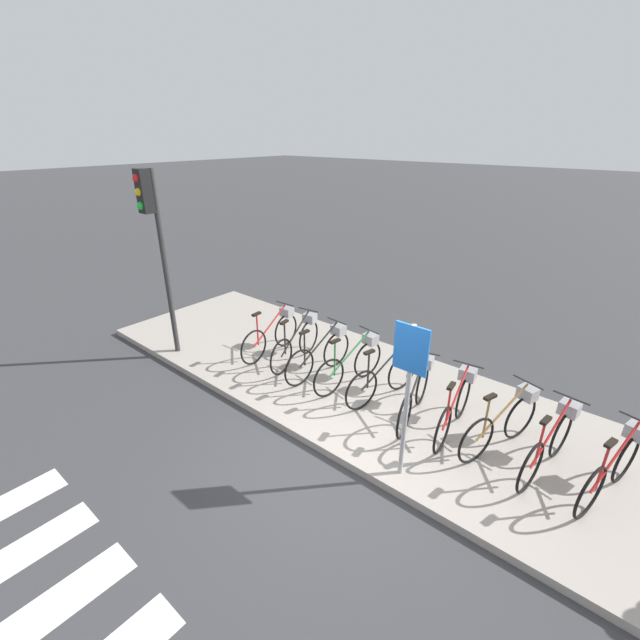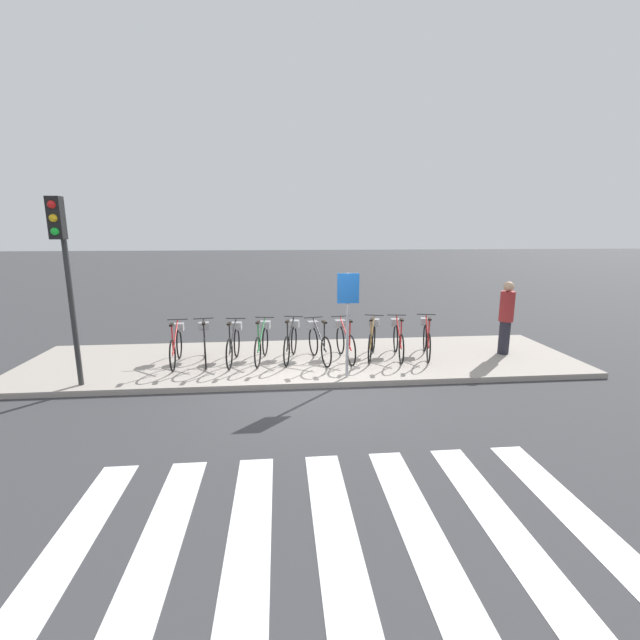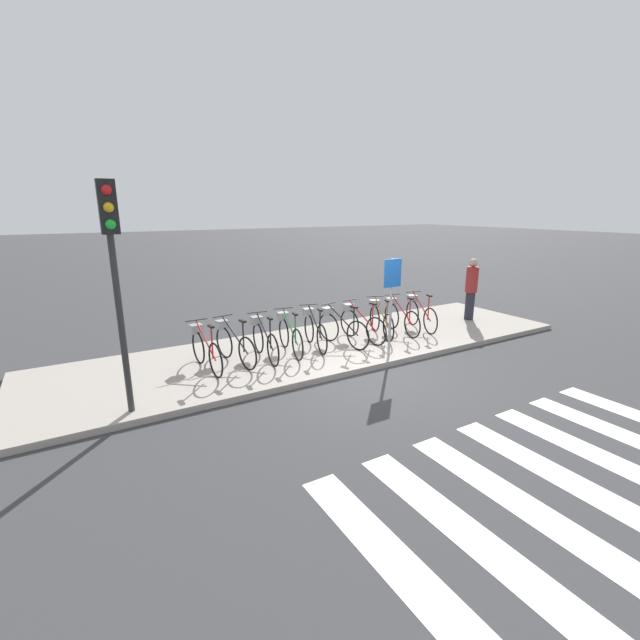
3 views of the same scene
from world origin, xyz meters
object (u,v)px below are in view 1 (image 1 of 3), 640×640
(parked_bicycle_5, at_px, (416,391))
(parked_bicycle_7, at_px, (504,421))
(parked_bicycle_3, at_px, (353,362))
(sign_post, at_px, (409,377))
(parked_bicycle_9, at_px, (615,466))
(parked_bicycle_4, at_px, (387,374))
(traffic_light, at_px, (154,227))
(parked_bicycle_0, at_px, (273,332))
(parked_bicycle_8, at_px, (551,441))
(parked_bicycle_2, at_px, (322,352))
(parked_bicycle_6, at_px, (456,404))
(parked_bicycle_1, at_px, (298,340))

(parked_bicycle_5, bearing_deg, parked_bicycle_7, 5.73)
(parked_bicycle_3, height_order, parked_bicycle_5, same)
(parked_bicycle_3, xyz_separation_m, parked_bicycle_7, (2.61, 0.02, 0.00))
(parked_bicycle_3, height_order, sign_post, sign_post)
(parked_bicycle_5, height_order, parked_bicycle_9, same)
(parked_bicycle_5, distance_m, sign_post, 1.69)
(parked_bicycle_4, xyz_separation_m, traffic_light, (-4.19, -1.46, 2.12))
(parked_bicycle_0, bearing_deg, parked_bicycle_8, 0.42)
(parked_bicycle_9, bearing_deg, traffic_light, -169.32)
(parked_bicycle_3, bearing_deg, sign_post, -37.44)
(parked_bicycle_2, relative_size, sign_post, 0.77)
(parked_bicycle_6, distance_m, sign_post, 1.68)
(parked_bicycle_1, xyz_separation_m, parked_bicycle_8, (4.54, -0.03, 0.00))
(parked_bicycle_1, relative_size, traffic_light, 0.46)
(traffic_light, bearing_deg, parked_bicycle_2, 25.20)
(parked_bicycle_4, height_order, sign_post, sign_post)
(parked_bicycle_3, distance_m, parked_bicycle_6, 1.93)
(parked_bicycle_5, relative_size, traffic_light, 0.46)
(parked_bicycle_0, xyz_separation_m, parked_bicycle_2, (1.29, -0.00, 0.00))
(parked_bicycle_3, xyz_separation_m, sign_post, (1.78, -1.37, 1.03))
(traffic_light, distance_m, sign_post, 5.41)
(parked_bicycle_9, bearing_deg, sign_post, -147.80)
(parked_bicycle_1, bearing_deg, parked_bicycle_0, -173.81)
(parked_bicycle_9, bearing_deg, parked_bicycle_0, -179.49)
(parked_bicycle_4, bearing_deg, parked_bicycle_5, -13.67)
(parked_bicycle_8, bearing_deg, parked_bicycle_9, 1.21)
(parked_bicycle_1, bearing_deg, traffic_light, -147.13)
(parked_bicycle_1, relative_size, parked_bicycle_9, 1.01)
(parked_bicycle_1, xyz_separation_m, parked_bicycle_6, (3.25, -0.05, 0.00))
(parked_bicycle_4, bearing_deg, parked_bicycle_8, -1.51)
(traffic_light, bearing_deg, parked_bicycle_6, 14.15)
(parked_bicycle_5, bearing_deg, parked_bicycle_0, 179.15)
(parked_bicycle_3, relative_size, parked_bicycle_7, 1.03)
(parked_bicycle_0, relative_size, parked_bicycle_3, 1.01)
(parked_bicycle_3, bearing_deg, traffic_light, -158.04)
(traffic_light, relative_size, sign_post, 1.66)
(parked_bicycle_3, relative_size, parked_bicycle_5, 1.01)
(parked_bicycle_8, distance_m, traffic_light, 7.20)
(parked_bicycle_9, height_order, sign_post, sign_post)
(parked_bicycle_0, height_order, traffic_light, traffic_light)
(parked_bicycle_2, relative_size, parked_bicycle_6, 1.00)
(parked_bicycle_1, xyz_separation_m, parked_bicycle_4, (1.99, 0.04, 0.00))
(parked_bicycle_4, bearing_deg, parked_bicycle_6, -3.85)
(parked_bicycle_7, bearing_deg, parked_bicycle_2, -178.45)
(sign_post, bearing_deg, parked_bicycle_3, 142.56)
(parked_bicycle_3, height_order, parked_bicycle_4, same)
(parked_bicycle_0, relative_size, parked_bicycle_2, 1.00)
(parked_bicycle_4, height_order, parked_bicycle_9, same)
(parked_bicycle_3, height_order, parked_bicycle_9, same)
(parked_bicycle_2, xyz_separation_m, sign_post, (2.43, -1.30, 1.03))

